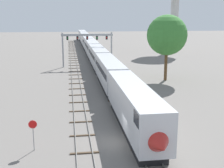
{
  "coord_description": "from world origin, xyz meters",
  "views": [
    {
      "loc": [
        -4.57,
        -26.54,
        12.0
      ],
      "look_at": [
        1.0,
        12.0,
        3.0
      ],
      "focal_mm": 47.81,
      "sensor_mm": 36.0,
      "label": 1
    }
  ],
  "objects_px": {
    "passenger_train": "(92,48)",
    "trackside_tree_left": "(167,35)",
    "stop_sign": "(33,131)",
    "signal_gantry": "(87,42)"
  },
  "relations": [
    {
      "from": "passenger_train",
      "to": "trackside_tree_left",
      "type": "xyz_separation_m",
      "value": [
        11.31,
        -34.3,
        5.82
      ]
    },
    {
      "from": "passenger_train",
      "to": "trackside_tree_left",
      "type": "height_order",
      "value": "trackside_tree_left"
    },
    {
      "from": "stop_sign",
      "to": "trackside_tree_left",
      "type": "xyz_separation_m",
      "value": [
        21.31,
        27.35,
        6.56
      ]
    },
    {
      "from": "trackside_tree_left",
      "to": "passenger_train",
      "type": "bearing_deg",
      "value": 108.26
    },
    {
      "from": "trackside_tree_left",
      "to": "signal_gantry",
      "type": "bearing_deg",
      "value": 128.04
    },
    {
      "from": "passenger_train",
      "to": "stop_sign",
      "type": "height_order",
      "value": "passenger_train"
    },
    {
      "from": "signal_gantry",
      "to": "trackside_tree_left",
      "type": "relative_size",
      "value": 0.99
    },
    {
      "from": "signal_gantry",
      "to": "trackside_tree_left",
      "type": "xyz_separation_m",
      "value": [
        13.56,
        -17.33,
        2.46
      ]
    },
    {
      "from": "trackside_tree_left",
      "to": "stop_sign",
      "type": "bearing_deg",
      "value": -127.93
    },
    {
      "from": "stop_sign",
      "to": "trackside_tree_left",
      "type": "distance_m",
      "value": 35.29
    }
  ]
}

